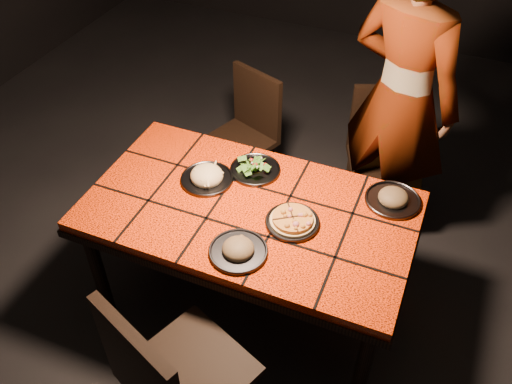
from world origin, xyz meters
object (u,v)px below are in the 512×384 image
at_px(chair_near, 169,375).
at_px(diner, 401,100).
at_px(plate_pizza, 292,221).
at_px(chair_far_left, 247,128).
at_px(plate_pasta, 207,177).
at_px(chair_far_right, 380,145).
at_px(dining_table, 249,218).

xyz_separation_m(chair_near, diner, (0.51, 1.79, 0.36)).
bearing_deg(plate_pizza, chair_far_left, 124.23).
bearing_deg(plate_pizza, plate_pasta, 166.31).
xyz_separation_m(chair_far_left, chair_far_right, (0.86, 0.15, -0.00)).
bearing_deg(plate_pasta, diner, 45.95).
distance_m(chair_near, plate_pizza, 0.88).
xyz_separation_m(dining_table, chair_near, (0.02, -0.86, -0.09)).
relative_size(chair_far_right, diner, 0.46).
bearing_deg(dining_table, plate_pasta, 160.22).
height_order(plate_pizza, plate_pasta, plate_pasta).
height_order(chair_far_left, plate_pizza, chair_far_left).
distance_m(chair_far_right, plate_pizza, 1.15).
bearing_deg(dining_table, chair_near, -88.96).
bearing_deg(chair_near, chair_far_right, -80.72).
relative_size(plate_pizza, plate_pasta, 1.10).
bearing_deg(chair_far_right, dining_table, -133.96).
bearing_deg(plate_pasta, chair_near, -72.90).
bearing_deg(chair_far_right, chair_far_left, 168.43).
distance_m(chair_near, plate_pasta, 1.02).
height_order(chair_far_left, plate_pasta, chair_far_left).
distance_m(chair_far_left, diner, 1.03).
relative_size(diner, plate_pizza, 6.27).
bearing_deg(diner, chair_far_right, -37.81).
distance_m(diner, plate_pizza, 1.01).
relative_size(chair_near, plate_pizza, 3.38).
xyz_separation_m(dining_table, plate_pizza, (0.23, -0.02, 0.10)).
height_order(dining_table, plate_pizza, plate_pizza).
bearing_deg(chair_far_left, diner, 21.46).
xyz_separation_m(chair_far_right, diner, (0.08, -0.14, 0.44)).
xyz_separation_m(dining_table, plate_pasta, (-0.28, 0.10, 0.10)).
bearing_deg(plate_pizza, chair_far_right, 79.06).
bearing_deg(diner, chair_near, 96.90).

